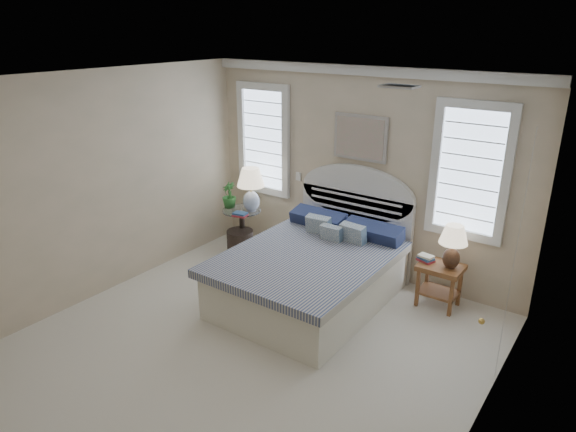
{
  "coord_description": "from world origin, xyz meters",
  "views": [
    {
      "loc": [
        2.97,
        -3.27,
        3.16
      ],
      "look_at": [
        -0.07,
        1.0,
        1.2
      ],
      "focal_mm": 32.0,
      "sensor_mm": 36.0,
      "label": 1
    }
  ],
  "objects_px": {
    "side_table_left": "(242,225)",
    "floor_pot": "(240,242)",
    "nightstand_right": "(440,276)",
    "lamp_right": "(453,242)",
    "bed": "(315,269)",
    "lamp_left": "(251,185)"
  },
  "relations": [
    {
      "from": "bed",
      "to": "side_table_left",
      "type": "distance_m",
      "value": 1.75
    },
    {
      "from": "floor_pot",
      "to": "lamp_right",
      "type": "relative_size",
      "value": 0.73
    },
    {
      "from": "side_table_left",
      "to": "lamp_left",
      "type": "distance_m",
      "value": 0.65
    },
    {
      "from": "side_table_left",
      "to": "lamp_right",
      "type": "height_order",
      "value": "lamp_right"
    },
    {
      "from": "floor_pot",
      "to": "lamp_left",
      "type": "height_order",
      "value": "lamp_left"
    },
    {
      "from": "side_table_left",
      "to": "lamp_right",
      "type": "xyz_separation_m",
      "value": [
        3.05,
        0.11,
        0.47
      ]
    },
    {
      "from": "side_table_left",
      "to": "floor_pot",
      "type": "relative_size",
      "value": 1.64
    },
    {
      "from": "nightstand_right",
      "to": "lamp_left",
      "type": "xyz_separation_m",
      "value": [
        -2.81,
        -0.04,
        0.64
      ]
    },
    {
      "from": "lamp_left",
      "to": "lamp_right",
      "type": "xyz_separation_m",
      "value": [
        2.91,
        0.05,
        -0.17
      ]
    },
    {
      "from": "nightstand_right",
      "to": "lamp_left",
      "type": "relative_size",
      "value": 0.82
    },
    {
      "from": "bed",
      "to": "nightstand_right",
      "type": "bearing_deg",
      "value": 28.03
    },
    {
      "from": "floor_pot",
      "to": "lamp_left",
      "type": "bearing_deg",
      "value": 62.77
    },
    {
      "from": "bed",
      "to": "side_table_left",
      "type": "relative_size",
      "value": 3.61
    },
    {
      "from": "nightstand_right",
      "to": "lamp_left",
      "type": "height_order",
      "value": "lamp_left"
    },
    {
      "from": "bed",
      "to": "lamp_left",
      "type": "relative_size",
      "value": 3.54
    },
    {
      "from": "side_table_left",
      "to": "nightstand_right",
      "type": "xyz_separation_m",
      "value": [
        2.95,
        0.1,
        -0.0
      ]
    },
    {
      "from": "lamp_left",
      "to": "side_table_left",
      "type": "bearing_deg",
      "value": -158.7
    },
    {
      "from": "floor_pot",
      "to": "lamp_right",
      "type": "xyz_separation_m",
      "value": [
        3.0,
        0.22,
        0.68
      ]
    },
    {
      "from": "floor_pot",
      "to": "side_table_left",
      "type": "bearing_deg",
      "value": 114.51
    },
    {
      "from": "nightstand_right",
      "to": "lamp_right",
      "type": "xyz_separation_m",
      "value": [
        0.1,
        0.01,
        0.47
      ]
    },
    {
      "from": "side_table_left",
      "to": "lamp_right",
      "type": "distance_m",
      "value": 3.09
    },
    {
      "from": "nightstand_right",
      "to": "lamp_right",
      "type": "height_order",
      "value": "lamp_right"
    }
  ]
}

